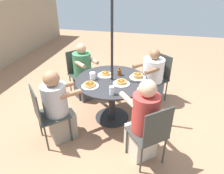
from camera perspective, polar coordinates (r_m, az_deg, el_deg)
ground_plane at (r=3.58m, az=0.00°, el=-8.61°), size 12.00×12.00×0.00m
patio_table at (r=3.25m, az=0.00°, el=-0.38°), size 1.17×1.17×0.75m
umbrella_pole at (r=2.98m, az=0.00°, el=10.60°), size 0.04×0.04×2.49m
patio_chair_north at (r=3.94m, az=12.94°, el=3.32°), size 0.59×0.59×0.92m
diner_north at (r=3.84m, az=11.05°, el=2.06°), size 0.63×0.62×1.07m
patio_chair_east at (r=4.10m, az=-9.39°, el=4.72°), size 0.59×0.59×0.92m
diner_east at (r=3.97m, az=-8.12°, el=3.66°), size 0.56×0.57×1.11m
patio_chair_south at (r=2.96m, az=-18.35°, el=-6.88°), size 0.59×0.59×0.92m
diner_south at (r=3.00m, az=-15.12°, el=-6.09°), size 0.57×0.57×1.12m
patio_chair_west at (r=2.54m, az=11.08°, el=-12.61°), size 0.59×0.59×0.92m
diner_west at (r=2.63m, az=8.88°, el=-10.13°), size 0.59×0.57×1.17m
pancake_plate_a at (r=3.26m, az=7.34°, el=3.08°), size 0.26×0.26×0.08m
pancake_plate_b at (r=3.05m, az=2.67°, el=1.28°), size 0.26×0.26×0.06m
pancake_plate_c at (r=3.00m, az=-6.33°, el=0.57°), size 0.26×0.26×0.06m
pancake_plate_d at (r=3.32m, az=-1.88°, el=3.67°), size 0.26×0.26×0.06m
syrup_bottle at (r=3.31m, az=2.10°, el=4.29°), size 0.09×0.07×0.15m
coffee_cup at (r=3.18m, az=-5.56°, el=3.17°), size 0.09×0.09×0.12m
drinking_glass_a at (r=2.75m, az=-0.08°, el=-1.01°), size 0.07×0.07×0.12m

